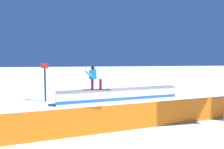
% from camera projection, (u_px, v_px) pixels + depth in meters
% --- Properties ---
extents(ground_plane, '(120.00, 120.00, 0.00)m').
position_uv_depth(ground_plane, '(120.00, 101.00, 11.49)').
color(ground_plane, white).
extents(grind_box, '(7.28, 1.57, 0.74)m').
position_uv_depth(grind_box, '(120.00, 95.00, 11.46)').
color(grind_box, white).
rests_on(grind_box, ground_plane).
extents(snowboarder, '(1.58, 0.51, 1.34)m').
position_uv_depth(snowboarder, '(94.00, 77.00, 10.91)').
color(snowboarder, black).
rests_on(snowboarder, grind_box).
extents(safety_fence, '(11.62, 1.64, 0.91)m').
position_uv_depth(safety_fence, '(150.00, 115.00, 7.01)').
color(safety_fence, orange).
rests_on(safety_fence, ground_plane).
extents(trail_marker, '(0.40, 0.10, 2.23)m').
position_uv_depth(trail_marker, '(45.00, 81.00, 11.32)').
color(trail_marker, '#262628').
rests_on(trail_marker, ground_plane).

